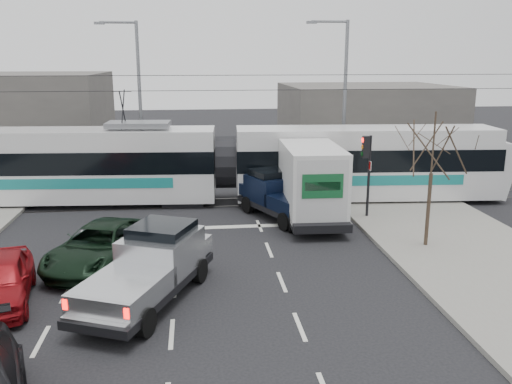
{
  "coord_description": "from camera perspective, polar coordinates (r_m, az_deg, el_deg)",
  "views": [
    {
      "loc": [
        -0.98,
        -15.98,
        7.02
      ],
      "look_at": [
        1.42,
        4.82,
        1.8
      ],
      "focal_mm": 38.0,
      "sensor_mm": 36.0,
      "label": 1
    }
  ],
  "objects": [
    {
      "name": "box_truck",
      "position": [
        23.95,
        5.62,
        1.01
      ],
      "size": [
        2.53,
        6.8,
        3.37
      ],
      "rotation": [
        0.0,
        0.0,
        -0.03
      ],
      "color": "black",
      "rests_on": "ground"
    },
    {
      "name": "street_lamp_near",
      "position": [
        31.17,
        9.01,
        10.32
      ],
      "size": [
        2.38,
        0.25,
        9.0
      ],
      "color": "slate",
      "rests_on": "ground"
    },
    {
      "name": "street_lamp_far",
      "position": [
        32.2,
        -12.49,
        10.28
      ],
      "size": [
        2.38,
        0.25,
        9.0
      ],
      "color": "slate",
      "rests_on": "ground"
    },
    {
      "name": "silver_pickup",
      "position": [
        16.49,
        -10.88,
        -7.55
      ],
      "size": [
        4.04,
        6.03,
        2.08
      ],
      "rotation": [
        0.0,
        0.0,
        -0.4
      ],
      "color": "black",
      "rests_on": "ground"
    },
    {
      "name": "tram",
      "position": [
        26.71,
        -3.31,
        3.0
      ],
      "size": [
        26.86,
        4.49,
        5.46
      ],
      "rotation": [
        0.0,
        0.0,
        -0.07
      ],
      "color": "silver",
      "rests_on": "ground"
    },
    {
      "name": "sidewalk_right",
      "position": [
        20.08,
        23.95,
        -7.5
      ],
      "size": [
        6.0,
        60.0,
        0.15
      ],
      "primitive_type": "cube",
      "color": "gray",
      "rests_on": "ground"
    },
    {
      "name": "green_car",
      "position": [
        19.49,
        -16.07,
        -5.44
      ],
      "size": [
        3.79,
        5.62,
        1.43
      ],
      "primitive_type": "imported",
      "rotation": [
        0.0,
        0.0,
        -0.3
      ],
      "color": "black",
      "rests_on": "ground"
    },
    {
      "name": "traffic_signal",
      "position": [
        24.06,
        11.59,
        3.47
      ],
      "size": [
        0.44,
        0.44,
        3.6
      ],
      "color": "black",
      "rests_on": "ground"
    },
    {
      "name": "building_right",
      "position": [
        42.28,
        11.44,
        7.59
      ],
      "size": [
        12.0,
        10.0,
        5.0
      ],
      "primitive_type": "cube",
      "color": "#615C58",
      "rests_on": "ground"
    },
    {
      "name": "bare_tree",
      "position": [
        20.63,
        18.14,
        4.3
      ],
      "size": [
        2.4,
        2.4,
        5.0
      ],
      "color": "#47382B",
      "rests_on": "ground"
    },
    {
      "name": "catenary",
      "position": [
        26.19,
        -4.43,
        7.07
      ],
      "size": [
        60.0,
        0.2,
        7.0
      ],
      "color": "black",
      "rests_on": "ground"
    },
    {
      "name": "navy_pickup",
      "position": [
        24.31,
        2.27,
        -0.31
      ],
      "size": [
        3.61,
        5.18,
        2.06
      ],
      "rotation": [
        0.0,
        0.0,
        0.42
      ],
      "color": "black",
      "rests_on": "ground"
    },
    {
      "name": "rails",
      "position": [
        26.93,
        -4.27,
        -1.13
      ],
      "size": [
        60.0,
        1.6,
        0.03
      ],
      "primitive_type": "cube",
      "color": "#33302D",
      "rests_on": "ground"
    },
    {
      "name": "ground",
      "position": [
        17.48,
        -2.86,
        -9.69
      ],
      "size": [
        120.0,
        120.0,
        0.0
      ],
      "primitive_type": "plane",
      "color": "black",
      "rests_on": "ground"
    }
  ]
}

